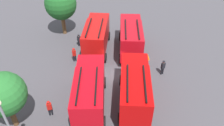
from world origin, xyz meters
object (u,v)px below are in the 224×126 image
Objects in this scene: fire_truck_0 at (135,88)px; fire_truck_2 at (90,90)px; firefighter_3 at (79,40)px; traffic_cone_0 at (148,57)px; firefighter_2 at (74,54)px; tree_1 at (4,94)px; firefighter_0 at (50,108)px; fire_truck_3 at (97,35)px; firefighter_1 at (163,67)px; tree_2 at (61,4)px; fire_truck_1 at (131,37)px.

fire_truck_0 and fire_truck_2 have the same top height.
firefighter_3 is 8.90m from traffic_cone_0.
fire_truck_2 reaches higher than firefighter_3.
traffic_cone_0 is (0.68, -8.56, -0.61)m from firefighter_2.
tree_1 is 7.43× the size of traffic_cone_0.
fire_truck_0 reaches higher than firefighter_2.
firefighter_0 is 1.03× the size of firefighter_3.
firefighter_2 is (6.85, 2.69, -1.18)m from fire_truck_2.
fire_truck_2 is 4.39× the size of firefighter_0.
fire_truck_3 is 8.70m from firefighter_1.
firefighter_3 is 13.11m from tree_1.
tree_2 is at bearing 36.55° from fire_truck_0.
firefighter_0 is 0.96× the size of firefighter_2.
fire_truck_0 is 8.61m from fire_truck_1.
fire_truck_0 is 15.85m from tree_2.
fire_truck_0 is 11.72m from firefighter_3.
firefighter_0 is at bearing -170.04° from firefighter_3.
traffic_cone_0 is at bearing -14.35° from fire_truck_0.
fire_truck_0 reaches higher than firefighter_0.
fire_truck_2 reaches higher than firefighter_2.
firefighter_1 is at bearing -116.83° from firefighter_2.
fire_truck_1 reaches higher than firefighter_3.
fire_truck_0 is 5.68m from firefighter_1.
traffic_cone_0 is at bearing -41.30° from fire_truck_2.
firefighter_1 reaches higher than firefighter_2.
fire_truck_2 is 10.46m from firefighter_3.
traffic_cone_0 is (9.79, -12.07, -3.31)m from tree_1.
fire_truck_3 is 4.15× the size of firefighter_1.
firefighter_3 is 2.20× the size of traffic_cone_0.
tree_2 is at bearing 18.28° from fire_truck_2.
tree_1 is at bearing 106.61° from fire_truck_2.
firefighter_0 reaches higher than traffic_cone_0.
tree_2 reaches higher than firefighter_1.
firefighter_3 is (3.20, -0.04, -0.07)m from firefighter_2.
fire_truck_3 is at bearing -61.82° from firefighter_2.
tree_2 reaches higher than firefighter_3.
fire_truck_2 is (-0.44, 3.95, 0.00)m from fire_truck_0.
firefighter_2 is 1.07× the size of firefighter_3.
fire_truck_0 reaches higher than firefighter_1.
traffic_cone_0 is (7.09, -1.92, -1.79)m from fire_truck_0.
tree_2 is at bearing 52.87° from fire_truck_3.
tree_1 is (-12.30, 3.56, 2.78)m from firefighter_3.
fire_truck_2 is at bearing -91.94° from firefighter_0.
fire_truck_1 is 0.99× the size of fire_truck_2.
firefighter_2 is at bearing 18.11° from fire_truck_2.
tree_1 reaches higher than firefighter_0.
fire_truck_1 is at bearing -55.36° from firefighter_0.
tree_2 is (14.29, 1.78, 3.34)m from firefighter_0.
firefighter_1 is (-4.25, -7.50, -1.17)m from fire_truck_3.
firefighter_3 is at bearing -23.88° from firefighter_0.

